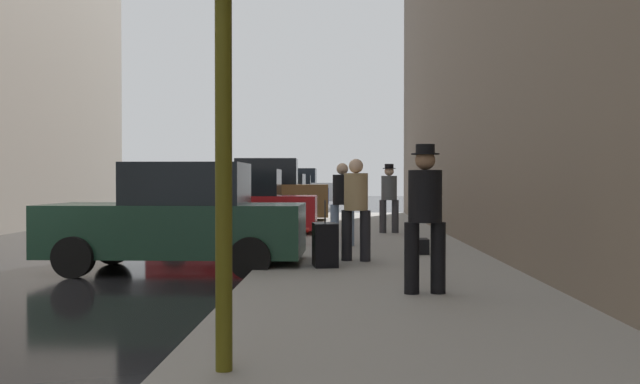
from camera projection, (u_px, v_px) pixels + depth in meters
The scene contains 15 objects.
sidewalk at pixel (388, 280), 10.13m from camera, with size 4.00×40.00×0.15m, color gray.
parked_dark_green_sedan at pixel (179, 220), 11.78m from camera, with size 4.22×2.10×1.79m.
parked_red_hatchback at pixel (237, 206), 18.40m from camera, with size 4.21×2.07×1.79m.
parked_bronze_suv at pixel (263, 194), 24.48m from camera, with size 4.64×2.15×2.25m.
parked_gray_coupe at pixel (279, 196), 31.03m from camera, with size 4.27×2.19×1.79m.
parked_blue_sedan at pixel (290, 193), 37.62m from camera, with size 4.24×2.13×1.79m.
parked_white_van at pixel (297, 188), 43.58m from camera, with size 4.65×2.16×2.25m.
fire_hydrant at pixel (299, 228), 15.04m from camera, with size 0.42×0.22×0.70m.
traffic_light at pixel (223, 1), 5.00m from camera, with size 0.32×0.32×3.60m.
pedestrian_in_tan_coat at pixel (356, 204), 11.91m from camera, with size 0.53×0.50×1.71m.
pedestrian_with_fedora at pixel (425, 211), 8.46m from camera, with size 0.52×0.45×1.78m.
pedestrian_in_jeans at pixel (342, 200), 14.75m from camera, with size 0.52×0.44×1.71m.
pedestrian_with_beanie at pixel (389, 195), 18.31m from camera, with size 0.52×0.44×1.78m.
rolling_suitcase at pixel (325, 245), 11.16m from camera, with size 0.44×0.61×1.04m.
duffel_bag at pixel (419, 246), 13.08m from camera, with size 0.32×0.44×0.28m.
Camera 1 is at (5.32, -10.13, 1.49)m, focal length 40.00 mm.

